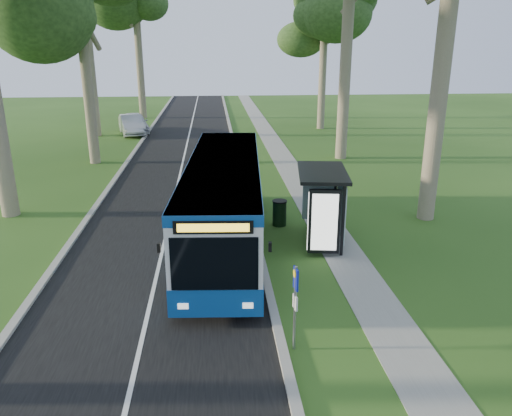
{
  "coord_description": "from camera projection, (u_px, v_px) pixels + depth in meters",
  "views": [
    {
      "loc": [
        -1.56,
        -13.62,
        7.18
      ],
      "look_at": [
        -0.09,
        3.2,
        1.6
      ],
      "focal_mm": 35.0,
      "sensor_mm": 36.0,
      "label": 1
    }
  ],
  "objects": [
    {
      "name": "litter_bin",
      "position": [
        279.0,
        213.0,
        20.55
      ],
      "size": [
        0.61,
        0.61,
        1.07
      ],
      "rotation": [
        0.0,
        0.0,
        -0.26
      ],
      "color": "black",
      "rests_on": "ground"
    },
    {
      "name": "car_silver",
      "position": [
        132.0,
        125.0,
        41.16
      ],
      "size": [
        2.92,
        5.13,
        1.6
      ],
      "primitive_type": "imported",
      "rotation": [
        0.0,
        0.0,
        0.27
      ],
      "color": "#A3A6AB",
      "rests_on": "ground"
    },
    {
      "name": "tree_east_d",
      "position": [
        325.0,
        13.0,
        41.28
      ],
      "size": [
        5.2,
        5.2,
        12.94
      ],
      "color": "#7A6B56",
      "rests_on": "ground"
    },
    {
      "name": "centre_line",
      "position": [
        175.0,
        197.0,
        24.42
      ],
      "size": [
        0.12,
        100.0,
        0.0
      ],
      "primitive_type": "cube",
      "color": "white",
      "rests_on": "road"
    },
    {
      "name": "kerb_east",
      "position": [
        246.0,
        195.0,
        24.7
      ],
      "size": [
        0.25,
        100.0,
        0.12
      ],
      "primitive_type": "cube",
      "color": "#9E9B93",
      "rests_on": "ground"
    },
    {
      "name": "car_white",
      "position": [
        135.0,
        123.0,
        42.06
      ],
      "size": [
        3.09,
        5.2,
        1.66
      ],
      "primitive_type": "imported",
      "rotation": [
        0.0,
        0.0,
        0.25
      ],
      "color": "silver",
      "rests_on": "ground"
    },
    {
      "name": "road",
      "position": [
        175.0,
        197.0,
        24.43
      ],
      "size": [
        7.0,
        100.0,
        0.02
      ],
      "primitive_type": "cube",
      "color": "black",
      "rests_on": "ground"
    },
    {
      "name": "footpath",
      "position": [
        306.0,
        194.0,
        24.97
      ],
      "size": [
        1.5,
        100.0,
        0.02
      ],
      "primitive_type": "cube",
      "color": "gray",
      "rests_on": "ground"
    },
    {
      "name": "kerb_west",
      "position": [
        102.0,
        198.0,
        24.12
      ],
      "size": [
        0.25,
        100.0,
        0.12
      ],
      "primitive_type": "cube",
      "color": "#9E9B93",
      "rests_on": "ground"
    },
    {
      "name": "bus_shelter",
      "position": [
        328.0,
        195.0,
        18.03
      ],
      "size": [
        2.16,
        3.42,
        2.76
      ],
      "rotation": [
        0.0,
        0.0,
        -0.14
      ],
      "color": "black",
      "rests_on": "ground"
    },
    {
      "name": "ground",
      "position": [
        268.0,
        290.0,
        15.26
      ],
      "size": [
        120.0,
        120.0,
        0.0
      ],
      "primitive_type": "plane",
      "color": "#284D18",
      "rests_on": "ground"
    },
    {
      "name": "bus",
      "position": [
        224.0,
        202.0,
        18.32
      ],
      "size": [
        3.32,
        12.12,
        3.17
      ],
      "rotation": [
        0.0,
        0.0,
        -0.07
      ],
      "color": "white",
      "rests_on": "ground"
    },
    {
      "name": "bus_stop_sign",
      "position": [
        295.0,
        298.0,
        11.89
      ],
      "size": [
        0.1,
        0.31,
        2.23
      ],
      "rotation": [
        0.0,
        0.0,
        0.13
      ],
      "color": "gray",
      "rests_on": "ground"
    }
  ]
}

